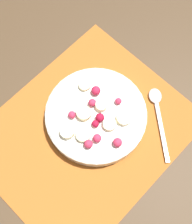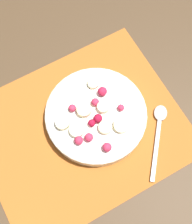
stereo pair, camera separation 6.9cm
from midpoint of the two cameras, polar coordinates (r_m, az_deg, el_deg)
The scene contains 4 objects.
ground_plane at distance 0.72m, azimuth 0.04°, elevation -3.55°, with size 3.00×3.00×0.00m, color #4C3823.
placemat at distance 0.72m, azimuth 0.04°, elevation -3.48°, with size 0.46×0.38×0.01m.
fruit_bowl at distance 0.70m, azimuth 2.73°, elevation -1.00°, with size 0.23×0.23×0.05m.
spoon at distance 0.74m, azimuth 14.06°, elevation -2.82°, with size 0.13×0.15×0.01m.
Camera 2 is at (0.07, 0.20, 0.69)m, focal length 50.00 mm.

